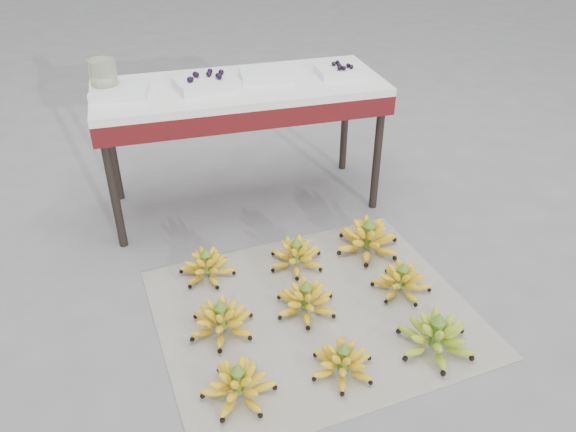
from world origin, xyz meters
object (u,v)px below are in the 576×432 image
object	(u,v)px
bunch_mid_left	(222,320)
bunch_back_center	(296,255)
bunch_back_left	(207,266)
glass_jar	(104,77)
bunch_mid_right	(401,281)
bunch_back_right	(368,239)
tray_far_left	(120,92)
tray_far_right	(341,71)
tray_left	(206,83)
vendor_table	(240,98)
newspaper_mat	(314,312)
bunch_front_right	(436,337)
bunch_front_left	(238,385)
tray_right	(267,74)
bunch_front_center	(343,362)
bunch_mid_center	(306,300)

from	to	relation	value
bunch_mid_left	bunch_back_center	size ratio (longest dim) A/B	0.91
bunch_back_left	glass_jar	xyz separation A→B (m)	(-0.32, 0.62, 0.69)
bunch_mid_right	glass_jar	world-z (taller)	glass_jar
bunch_back_right	glass_jar	size ratio (longest dim) A/B	1.98
bunch_back_left	tray_far_left	size ratio (longest dim) A/B	1.15
bunch_back_center	tray_far_right	size ratio (longest dim) A/B	1.30
bunch_back_center	glass_jar	world-z (taller)	glass_jar
bunch_back_center	tray_left	world-z (taller)	tray_left
bunch_mid_left	bunch_back_center	world-z (taller)	bunch_mid_left
bunch_back_center	vendor_table	distance (m)	0.83
newspaper_mat	tray_far_left	bearing A→B (deg)	124.90
bunch_front_right	bunch_back_right	bearing A→B (deg)	98.97
bunch_back_center	glass_jar	xyz separation A→B (m)	(-0.72, 0.66, 0.69)
bunch_front_left	tray_far_left	world-z (taller)	tray_far_left
bunch_front_left	glass_jar	bearing A→B (deg)	120.08
tray_right	vendor_table	bearing A→B (deg)	-166.92
bunch_front_right	bunch_back_right	size ratio (longest dim) A/B	1.09
newspaper_mat	vendor_table	bearing A→B (deg)	95.31
bunch_front_center	tray_left	xyz separation A→B (m)	(-0.25, 1.26, 0.64)
bunch_back_center	glass_jar	bearing A→B (deg)	150.52
bunch_front_center	newspaper_mat	bearing A→B (deg)	89.09
bunch_mid_left	tray_right	bearing A→B (deg)	62.80
bunch_back_right	bunch_front_right	bearing A→B (deg)	-90.91
bunch_front_left	tray_left	xyz separation A→B (m)	(0.13, 1.26, 0.64)
bunch_front_center	bunch_back_right	world-z (taller)	bunch_back_right
bunch_back_right	glass_jar	world-z (taller)	glass_jar
bunch_mid_right	glass_jar	xyz separation A→B (m)	(-1.11, 0.95, 0.69)
bunch_front_left	tray_right	bearing A→B (deg)	87.83
bunch_mid_left	bunch_mid_center	distance (m)	0.36
bunch_mid_center	bunch_mid_right	xyz separation A→B (m)	(0.43, 0.01, -0.00)
bunch_back_left	bunch_back_center	world-z (taller)	bunch_back_center
bunch_front_right	tray_right	world-z (taller)	tray_right
bunch_back_center	bunch_back_left	bearing A→B (deg)	-171.99
bunch_back_center	tray_right	world-z (taller)	tray_right
newspaper_mat	bunch_front_left	world-z (taller)	bunch_front_left
newspaper_mat	bunch_front_center	xyz separation A→B (m)	(-0.00, -0.33, 0.05)
bunch_front_left	bunch_back_left	xyz separation A→B (m)	(-0.00, 0.69, -0.00)
bunch_mid_left	glass_jar	bearing A→B (deg)	105.00
bunch_back_right	vendor_table	distance (m)	0.92
bunch_back_center	bunch_mid_right	bearing A→B (deg)	-25.09
bunch_back_center	tray_far_right	distance (m)	0.96
bunch_back_right	bunch_mid_left	bearing A→B (deg)	-156.23
vendor_table	bunch_front_left	bearing A→B (deg)	-103.06
bunch_front_right	bunch_mid_right	distance (m)	0.35
bunch_front_right	tray_left	world-z (taller)	tray_left
bunch_mid_center	bunch_back_left	world-z (taller)	bunch_mid_center
bunch_back_right	bunch_front_center	bearing A→B (deg)	-120.06
bunch_back_right	tray_far_left	bearing A→B (deg)	149.66
bunch_front_center	bunch_mid_center	xyz separation A→B (m)	(-0.03, 0.35, 0.00)
tray_far_left	tray_right	xyz separation A→B (m)	(0.70, 0.05, 0.00)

